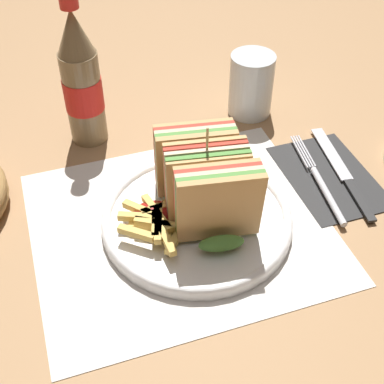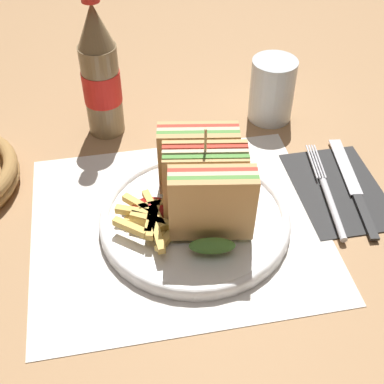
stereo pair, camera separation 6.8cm
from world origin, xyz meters
name	(u,v)px [view 2 (the right image)]	position (x,y,z in m)	size (l,w,h in m)	color
ground_plane	(180,234)	(0.00, 0.00, 0.00)	(4.00, 4.00, 0.00)	#9E754C
placemat	(179,224)	(0.00, 0.02, 0.00)	(0.38, 0.33, 0.00)	silver
plate_main	(195,219)	(0.02, 0.01, 0.01)	(0.25, 0.25, 0.02)	white
club_sandwich	(205,184)	(0.03, 0.01, 0.07)	(0.11, 0.16, 0.13)	tan
fries_pile	(153,219)	(-0.03, 0.00, 0.03)	(0.09, 0.11, 0.02)	#E0B756
ketchup_blob	(150,210)	(-0.03, 0.02, 0.03)	(0.05, 0.04, 0.02)	maroon
napkin	(338,189)	(0.23, 0.04, 0.00)	(0.12, 0.18, 0.00)	#2D2D2D
fork	(328,196)	(0.21, 0.02, 0.01)	(0.04, 0.19, 0.01)	silver
knife	(353,186)	(0.25, 0.04, 0.01)	(0.04, 0.21, 0.00)	black
coke_bottle_near	(100,74)	(-0.08, 0.25, 0.10)	(0.06, 0.06, 0.23)	#7A6647
glass_near	(272,94)	(0.19, 0.23, 0.04)	(0.07, 0.07, 0.10)	silver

